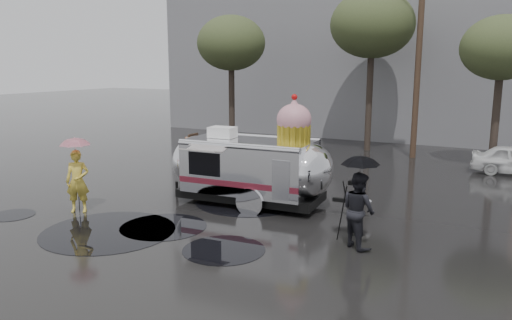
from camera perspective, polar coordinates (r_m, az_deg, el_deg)
The scene contains 14 objects.
ground at distance 13.23m, azimuth -5.04°, elevation -8.76°, with size 120.00×120.00×0.00m, color black.
puddles at distance 15.13m, azimuth -6.79°, elevation -6.22°, with size 8.74×8.92×0.01m.
grey_building at distance 36.16m, azimuth 10.58°, elevation 14.04°, with size 22.00×12.00×13.00m, color slate.
utility_pole at distance 24.82m, azimuth 18.06°, elevation 10.83°, with size 1.60×0.28×9.00m.
tree_left at distance 27.22m, azimuth -2.85°, elevation 13.13°, with size 3.64×3.64×6.95m.
tree_mid at distance 26.41m, azimuth 13.15°, elevation 14.79°, with size 4.20×4.20×8.03m.
tree_right at distance 23.47m, azimuth 26.30°, elevation 11.33°, with size 3.36×3.36×6.42m.
barricade_row at distance 24.17m, azimuth -3.42°, elevation 1.59°, with size 4.30×0.80×1.00m.
airstream_trailer at distance 15.86m, azimuth -0.37°, elevation -0.60°, with size 6.75×2.80×3.64m.
person_left at distance 16.04m, azimuth -19.71°, elevation -2.29°, with size 0.69×0.46×1.91m, color gold.
umbrella_pink at distance 15.86m, azimuth -19.94°, elevation 1.15°, with size 1.12×1.12×2.32m.
person_right at distance 12.48m, azimuth 11.63°, elevation -5.62°, with size 0.91×0.50×1.89m, color black.
umbrella_black at distance 12.24m, azimuth 11.81°, elevation -1.17°, with size 1.13×1.13×2.32m.
tripod at distance 12.93m, azimuth 10.72°, elevation -5.02°, with size 0.58×0.65×1.57m.
Camera 1 is at (6.77, -10.45, 4.46)m, focal length 35.00 mm.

